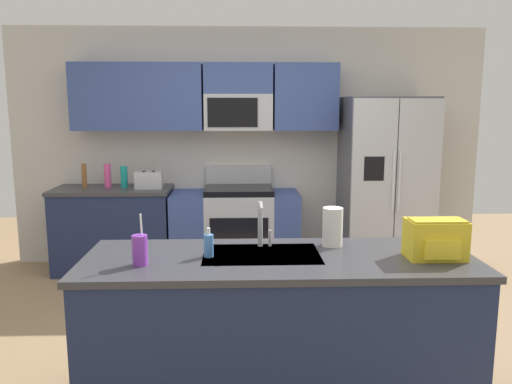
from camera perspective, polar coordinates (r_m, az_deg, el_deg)
The scene contains 15 objects.
ground_plane at distance 3.96m, azimuth -0.24°, elevation -16.65°, with size 9.00×9.00×0.00m, color #997A56.
kitchen_wall_unit at distance 5.64m, azimuth -2.37°, elevation 6.75°, with size 5.20×0.43×2.60m.
back_counter at distance 5.67m, azimuth -15.65°, elevation -4.03°, with size 1.23×0.63×0.90m.
range_oven at distance 5.51m, azimuth -2.32°, elevation -4.14°, with size 1.36×0.61×1.10m.
refrigerator at distance 5.57m, azimuth 14.29°, elevation 0.76°, with size 0.90×0.76×1.85m.
island_counter at distance 3.11m, azimuth 2.54°, elevation -15.12°, with size 2.25×0.80×0.90m.
toaster at distance 5.44m, azimuth -11.93°, elevation 1.34°, with size 0.28×0.16×0.18m.
pepper_mill at distance 5.64m, azimuth -18.74°, elevation 1.72°, with size 0.05×0.05×0.26m, color brown.
bottle_teal at distance 5.54m, azimuth -14.60°, elevation 1.64°, with size 0.07×0.07×0.23m, color teal.
bottle_pink at distance 5.62m, azimuth -16.33°, elevation 1.77°, with size 0.07×0.07×0.25m, color #EA4C93.
sink_faucet at distance 3.09m, azimuth 0.61°, elevation -3.23°, with size 0.08×0.21×0.28m.
drink_cup_purple at distance 2.84m, azimuth -12.91°, elevation -6.36°, with size 0.08×0.08×0.29m.
soap_dispenser at distance 2.93m, azimuth -5.34°, elevation -5.97°, with size 0.06×0.06×0.17m.
paper_towel_roll at distance 3.17m, azimuth 8.60°, elevation -3.89°, with size 0.12×0.12×0.24m, color white.
backpack at distance 3.05m, azimuth 19.54°, elevation -4.92°, with size 0.32×0.22×0.23m.
Camera 1 is at (-0.11, -3.55, 1.75)m, focal length 35.61 mm.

